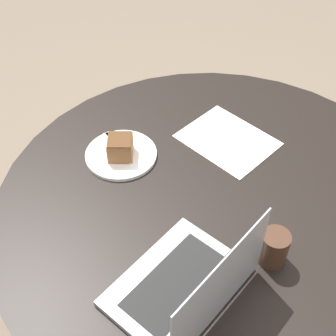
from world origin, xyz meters
TOP-DOWN VIEW (x-y plane):
  - ground_plane at (0.00, 0.00)m, footprint 12.00×12.00m
  - dining_table at (0.00, 0.00)m, footprint 1.32×1.32m
  - paper_document at (0.23, -0.14)m, footprint 0.36×0.33m
  - plate at (0.28, 0.22)m, footprint 0.23×0.23m
  - cake_slice at (0.27, 0.22)m, footprint 0.10×0.10m
  - fork at (0.32, 0.22)m, footprint 0.17×0.05m
  - coffee_glass at (-0.23, -0.04)m, footprint 0.07×0.07m
  - laptop at (-0.25, 0.20)m, footprint 0.38×0.41m

SIDE VIEW (x-z plane):
  - ground_plane at x=0.00m, z-range 0.00..0.00m
  - dining_table at x=0.00m, z-range 0.23..0.96m
  - paper_document at x=0.23m, z-range 0.73..0.73m
  - plate at x=0.28m, z-range 0.73..0.74m
  - fork at x=0.32m, z-range 0.74..0.75m
  - laptop at x=-0.25m, z-range 0.65..0.90m
  - cake_slice at x=0.27m, z-range 0.74..0.81m
  - coffee_glass at x=-0.23m, z-range 0.73..0.83m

